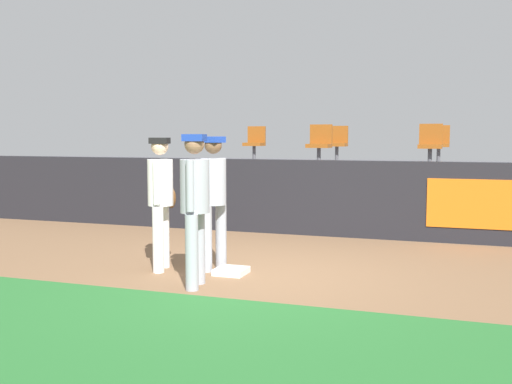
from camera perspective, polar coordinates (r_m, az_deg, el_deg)
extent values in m
plane|color=brown|center=(7.93, -1.33, -7.87)|extent=(60.00, 60.00, 0.00)
cube|color=#26662B|center=(5.71, -10.54, -13.24)|extent=(18.00, 2.80, 0.01)
cube|color=white|center=(7.96, -2.38, -7.54)|extent=(0.40, 0.40, 0.08)
cylinder|color=white|center=(8.38, -8.76, -4.14)|extent=(0.15, 0.15, 0.88)
cylinder|color=white|center=(8.08, -9.31, -4.51)|extent=(0.15, 0.15, 0.88)
cylinder|color=white|center=(8.14, -9.11, 0.90)|extent=(0.41, 0.41, 0.62)
sphere|color=beige|center=(8.11, -9.16, 4.32)|extent=(0.23, 0.23, 0.23)
cube|color=black|center=(8.11, -9.16, 4.85)|extent=(0.29, 0.29, 0.08)
cylinder|color=white|center=(8.33, -8.76, 1.15)|extent=(0.09, 0.09, 0.58)
cylinder|color=white|center=(7.94, -9.47, 0.93)|extent=(0.09, 0.09, 0.58)
ellipsoid|color=brown|center=(8.33, -8.07, -0.57)|extent=(0.16, 0.22, 0.28)
cylinder|color=#9EA3AD|center=(7.41, -5.48, -5.28)|extent=(0.15, 0.15, 0.90)
cylinder|color=#9EA3AD|center=(7.10, -6.13, -5.76)|extent=(0.15, 0.15, 0.90)
cylinder|color=#9EA3AD|center=(7.15, -5.86, 0.56)|extent=(0.41, 0.41, 0.64)
sphere|color=#8C6647|center=(7.12, -5.90, 4.56)|extent=(0.24, 0.24, 0.24)
cube|color=#193899|center=(7.12, -5.90, 5.17)|extent=(0.29, 0.29, 0.08)
cylinder|color=#9EA3AD|center=(7.35, -5.44, 0.86)|extent=(0.09, 0.09, 0.60)
cylinder|color=#9EA3AD|center=(6.94, -6.30, 0.59)|extent=(0.09, 0.09, 0.60)
cylinder|color=#9EA3AD|center=(8.29, -3.35, -4.17)|extent=(0.15, 0.15, 0.89)
cylinder|color=#9EA3AD|center=(8.04, -4.75, -4.48)|extent=(0.15, 0.15, 0.89)
cylinder|color=#9EA3AD|center=(8.07, -4.08, 0.99)|extent=(0.42, 0.42, 0.63)
sphere|color=brown|center=(8.05, -4.10, 4.47)|extent=(0.23, 0.23, 0.23)
cube|color=#193899|center=(8.05, -4.10, 5.01)|extent=(0.30, 0.30, 0.08)
cylinder|color=#9EA3AD|center=(8.24, -3.19, 1.22)|extent=(0.09, 0.09, 0.59)
cylinder|color=#9EA3AD|center=(7.91, -5.00, 1.04)|extent=(0.09, 0.09, 0.59)
cube|color=black|center=(11.05, 4.87, -0.52)|extent=(18.00, 0.24, 1.38)
cube|color=orange|center=(10.59, 20.02, -1.08)|extent=(1.50, 0.02, 0.83)
cube|color=#59595E|center=(13.55, 7.55, 0.20)|extent=(18.00, 4.80, 1.22)
cylinder|color=#4C4C51|center=(12.05, 16.23, 3.24)|extent=(0.08, 0.08, 0.40)
cube|color=#8C4714|center=(12.04, 16.26, 4.19)|extent=(0.44, 0.44, 0.08)
cube|color=#8C4714|center=(12.23, 16.33, 5.33)|extent=(0.44, 0.06, 0.40)
cylinder|color=#4C4C51|center=(13.84, 16.99, 3.47)|extent=(0.08, 0.08, 0.40)
cube|color=#8C4714|center=(13.84, 17.02, 4.29)|extent=(0.45, 0.44, 0.08)
cube|color=#8C4714|center=(14.02, 17.07, 5.28)|extent=(0.45, 0.06, 0.40)
cylinder|color=#4C4C51|center=(12.35, 6.01, 3.47)|extent=(0.08, 0.08, 0.40)
cube|color=#8C4714|center=(12.35, 6.01, 4.40)|extent=(0.46, 0.44, 0.08)
cube|color=#8C4714|center=(12.53, 6.22, 5.51)|extent=(0.46, 0.06, 0.40)
cylinder|color=#4C4C51|center=(14.11, 7.70, 3.68)|extent=(0.08, 0.08, 0.40)
cube|color=#8C4714|center=(14.11, 7.71, 4.49)|extent=(0.45, 0.44, 0.08)
cube|color=#8C4714|center=(14.29, 7.87, 5.47)|extent=(0.45, 0.06, 0.40)
cylinder|color=#4C4C51|center=(14.65, -0.18, 3.79)|extent=(0.08, 0.08, 0.40)
cube|color=#8C4714|center=(14.65, -0.18, 4.57)|extent=(0.45, 0.44, 0.08)
cube|color=#8C4714|center=(14.83, 0.06, 5.51)|extent=(0.45, 0.06, 0.40)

